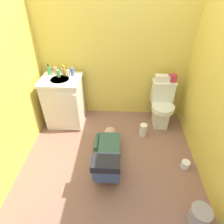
{
  "coord_description": "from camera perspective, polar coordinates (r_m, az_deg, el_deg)",
  "views": [
    {
      "loc": [
        0.11,
        -1.71,
        2.09
      ],
      "look_at": [
        0.01,
        0.47,
        0.45
      ],
      "focal_mm": 30.0,
      "sensor_mm": 36.0,
      "label": 1
    }
  ],
  "objects": [
    {
      "name": "paper_towel_roll",
      "position": [
        2.99,
        9.48,
        -5.4
      ],
      "size": [
        0.11,
        0.11,
        0.21
      ],
      "primitive_type": "cylinder",
      "color": "white",
      "rests_on": "ground_plane"
    },
    {
      "name": "bottle_green",
      "position": [
        2.97,
        -16.05,
        11.24
      ],
      "size": [
        0.05,
        0.05,
        0.11
      ],
      "primitive_type": "cylinder",
      "color": "#4FA548",
      "rests_on": "vanity_cabinet"
    },
    {
      "name": "bottle_pink",
      "position": [
        3.06,
        -16.77,
        11.93
      ],
      "size": [
        0.05,
        0.05,
        0.11
      ],
      "primitive_type": "cylinder",
      "color": "pink",
      "rests_on": "vanity_cabinet"
    },
    {
      "name": "person_plumber",
      "position": [
        2.5,
        -1.29,
        -13.03
      ],
      "size": [
        0.39,
        1.06,
        0.52
      ],
      "color": "#33594C",
      "rests_on": "ground_plane"
    },
    {
      "name": "bottle_white",
      "position": [
        2.95,
        -13.21,
        11.49
      ],
      "size": [
        0.05,
        0.05,
        0.1
      ],
      "primitive_type": "cylinder",
      "color": "white",
      "rests_on": "vanity_cabinet"
    },
    {
      "name": "faucet",
      "position": [
        3.03,
        -15.0,
        11.87
      ],
      "size": [
        0.02,
        0.02,
        0.1
      ],
      "primitive_type": "cylinder",
      "color": "silver",
      "rests_on": "vanity_cabinet"
    },
    {
      "name": "tissue_box",
      "position": [
        2.98,
        15.09,
        9.92
      ],
      "size": [
        0.22,
        0.11,
        0.1
      ],
      "primitive_type": "cube",
      "color": "silver",
      "rests_on": "toilet"
    },
    {
      "name": "wall_back",
      "position": [
        2.98,
        0.49,
        19.5
      ],
      "size": [
        2.5,
        0.08,
        2.4
      ],
      "primitive_type": "cube",
      "color": "#DBC44E",
      "rests_on": "ground_plane"
    },
    {
      "name": "ground_plane",
      "position": [
        2.72,
        -0.66,
        -14.06
      ],
      "size": [
        2.84,
        3.19,
        0.04
      ],
      "primitive_type": "cube",
      "color": "#896051"
    },
    {
      "name": "toilet",
      "position": [
        3.13,
        14.92,
        2.06
      ],
      "size": [
        0.36,
        0.46,
        0.75
      ],
      "color": "silver",
      "rests_on": "ground_plane"
    },
    {
      "name": "toilet_paper_roll",
      "position": [
        2.75,
        21.44,
        -14.65
      ],
      "size": [
        0.11,
        0.11,
        0.1
      ],
      "primitive_type": "cylinder",
      "color": "white",
      "rests_on": "ground_plane"
    },
    {
      "name": "trash_can",
      "position": [
        2.33,
        25.01,
        -26.88
      ],
      "size": [
        0.21,
        0.21,
        0.24
      ],
      "primitive_type": "cylinder",
      "color": "gray",
      "rests_on": "ground_plane"
    },
    {
      "name": "bottle_amber",
      "position": [
        2.97,
        -14.46,
        12.17
      ],
      "size": [
        0.04,
        0.04,
        0.17
      ],
      "primitive_type": "cylinder",
      "color": "#BF8728",
      "rests_on": "vanity_cabinet"
    },
    {
      "name": "bottle_blue",
      "position": [
        2.94,
        -11.97,
        11.85
      ],
      "size": [
        0.05,
        0.05,
        0.13
      ],
      "primitive_type": "cylinder",
      "color": "#4163BA",
      "rests_on": "vanity_cabinet"
    },
    {
      "name": "soap_dispenser",
      "position": [
        3.07,
        -18.61,
        11.87
      ],
      "size": [
        0.06,
        0.06,
        0.17
      ],
      "color": "#469E58",
      "rests_on": "vanity_cabinet"
    },
    {
      "name": "toiletry_bag",
      "position": [
        3.02,
        17.92,
        9.81
      ],
      "size": [
        0.12,
        0.09,
        0.11
      ],
      "primitive_type": "cube",
      "color": "#B22D3F",
      "rests_on": "toilet"
    },
    {
      "name": "vanity_cabinet",
      "position": [
        3.12,
        -14.33,
        3.21
      ],
      "size": [
        0.6,
        0.53,
        0.82
      ],
      "color": "silver",
      "rests_on": "ground_plane"
    }
  ]
}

